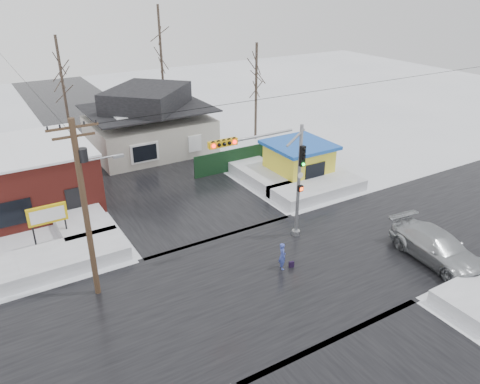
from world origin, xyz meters
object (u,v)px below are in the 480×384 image
utility_pole (86,201)px  marquee_sign (47,216)px  traffic_signal (278,172)px  kiosk (299,161)px  pedestrian (282,256)px  car (437,247)px

utility_pole → marquee_sign: 6.87m
traffic_signal → marquee_sign: traffic_signal is taller
kiosk → pedestrian: bearing=-131.3°
kiosk → car: size_ratio=0.79×
utility_pole → kiosk: size_ratio=1.96×
pedestrian → car: car is taller
utility_pole → kiosk: bearing=20.4°
pedestrian → car: size_ratio=0.27×
utility_pole → pedestrian: 10.50m
utility_pole → kiosk: 18.95m
marquee_sign → pedestrian: bearing=-41.6°
marquee_sign → kiosk: 18.51m
marquee_sign → kiosk: size_ratio=0.55×
utility_pole → kiosk: utility_pole is taller
traffic_signal → car: 9.73m
kiosk → car: (-0.59, -13.27, -0.62)m
utility_pole → marquee_sign: utility_pole is taller
utility_pole → marquee_sign: size_ratio=3.53×
traffic_signal → pedestrian: 4.69m
kiosk → car: bearing=-92.5°
traffic_signal → pedestrian: bearing=-117.4°
utility_pole → pedestrian: (9.07, -3.02, -4.33)m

